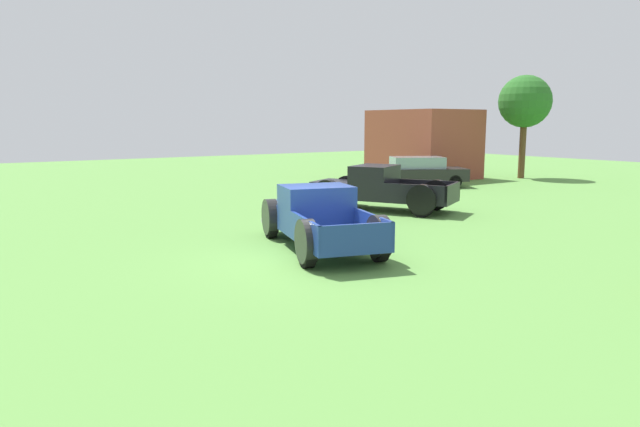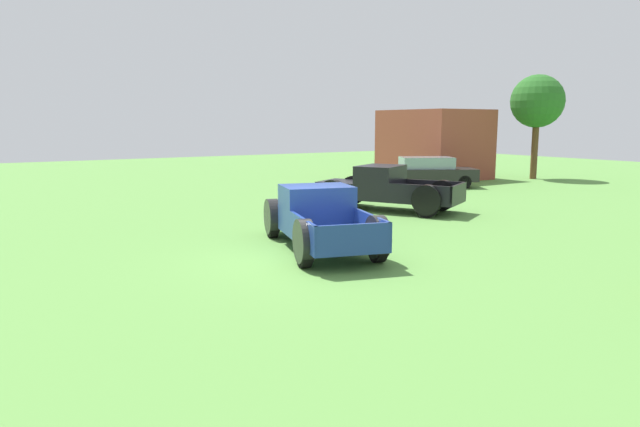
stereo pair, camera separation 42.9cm
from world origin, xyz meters
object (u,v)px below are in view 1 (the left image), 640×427
(pickup_truck_foreground, at_px, (315,217))
(pickup_truck_behind_left, at_px, (373,188))
(oak_tree_east, at_px, (525,102))
(sedan_distant_a, at_px, (419,171))

(pickup_truck_foreground, distance_m, pickup_truck_behind_left, 6.56)
(pickup_truck_foreground, bearing_deg, oak_tree_east, 113.08)
(pickup_truck_foreground, xyz_separation_m, sedan_distant_a, (-8.46, 11.82, 0.03))
(oak_tree_east, bearing_deg, pickup_truck_foreground, -66.92)
(pickup_truck_foreground, xyz_separation_m, pickup_truck_behind_left, (-4.01, 5.20, 0.02))
(pickup_truck_foreground, bearing_deg, sedan_distant_a, 125.58)
(pickup_truck_behind_left, height_order, oak_tree_east, oak_tree_east)
(pickup_truck_behind_left, relative_size, oak_tree_east, 0.95)
(sedan_distant_a, distance_m, oak_tree_east, 8.74)
(oak_tree_east, bearing_deg, pickup_truck_behind_left, -73.10)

